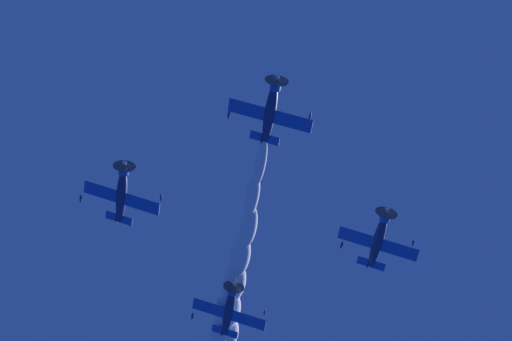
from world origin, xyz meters
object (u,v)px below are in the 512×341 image
object	(u,v)px
airplane_left_wingman	(378,239)
airplane_right_wingman	(122,193)
airplane_lead	(270,111)
airplane_slot_tail	(229,310)

from	to	relation	value
airplane_left_wingman	airplane_right_wingman	bearing A→B (deg)	108.26
airplane_lead	airplane_right_wingman	bearing A→B (deg)	66.51
airplane_lead	airplane_left_wingman	bearing A→B (deg)	-30.07
airplane_lead	airplane_slot_tail	distance (m)	28.83
airplane_left_wingman	airplane_slot_tail	bearing A→B (deg)	66.59
airplane_right_wingman	airplane_left_wingman	bearing A→B (deg)	-71.74
airplane_left_wingman	airplane_slot_tail	size ratio (longest dim) A/B	1.00
airplane_lead	airplane_right_wingman	distance (m)	21.39
airplane_right_wingman	airplane_slot_tail	distance (m)	21.35
airplane_left_wingman	airplane_right_wingman	world-z (taller)	airplane_right_wingman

